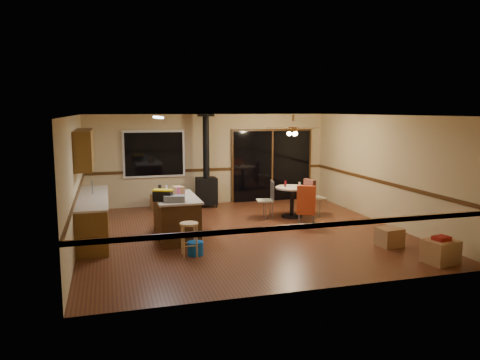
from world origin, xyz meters
name	(u,v)px	position (x,y,z in m)	size (l,w,h in m)	color
floor	(244,233)	(0.00, 0.00, 0.00)	(7.00, 7.00, 0.00)	#552917
ceiling	(244,115)	(0.00, 0.00, 2.60)	(7.00, 7.00, 0.00)	silver
wall_back	(210,159)	(0.00, 3.50, 1.30)	(7.00, 7.00, 0.00)	tan
wall_front	(310,206)	(0.00, -3.50, 1.30)	(7.00, 7.00, 0.00)	tan
wall_left	(75,182)	(-3.50, 0.00, 1.30)	(7.00, 7.00, 0.00)	tan
wall_right	(384,170)	(3.50, 0.00, 1.30)	(7.00, 7.00, 0.00)	tan
chair_rail	(244,189)	(0.00, 0.00, 1.00)	(7.00, 7.00, 0.08)	#412710
window	(154,154)	(-1.60, 3.45, 1.50)	(1.72, 0.10, 1.32)	black
sliding_door	(272,166)	(1.90, 3.45, 1.05)	(2.52, 0.10, 2.10)	black
lower_cabinets	(93,218)	(-3.20, 0.50, 0.43)	(0.60, 3.00, 0.86)	brown
countertop	(92,197)	(-3.20, 0.50, 0.88)	(0.64, 3.04, 0.04)	#BCA992
upper_cabinets	(84,149)	(-3.33, 0.70, 1.90)	(0.35, 2.00, 0.80)	brown
kitchen_island	(176,217)	(-1.50, 0.00, 0.45)	(0.88, 1.68, 0.90)	#442811
wood_stove	(206,181)	(-0.20, 3.05, 0.73)	(0.55, 0.50, 2.52)	black
ceiling_fan	(293,130)	(1.63, 1.17, 2.21)	(0.24, 0.24, 0.55)	brown
fluorescent_strip	(158,117)	(-1.80, 0.30, 2.56)	(0.10, 1.20, 0.04)	white
toolbox_grey	(174,199)	(-1.61, -0.58, 0.96)	(0.42, 0.23, 0.13)	slate
toolbox_black	(163,196)	(-1.82, -0.43, 1.00)	(0.37, 0.19, 0.20)	black
toolbox_yellow_lid	(163,190)	(-1.82, -0.43, 1.12)	(0.40, 0.21, 0.03)	gold
box_on_island	(178,191)	(-1.42, 0.20, 0.99)	(0.20, 0.27, 0.18)	#9C6F45
bottle_dark	(160,191)	(-1.82, 0.10, 1.02)	(0.07, 0.07, 0.25)	black
bottle_pink	(179,192)	(-1.44, -0.01, 1.00)	(0.06, 0.06, 0.20)	#D84C8C
bottle_white	(166,189)	(-1.63, 0.54, 0.98)	(0.05, 0.05, 0.16)	white
bar_stool	(189,239)	(-1.45, -1.31, 0.32)	(0.35, 0.35, 0.63)	tan
blue_bucket	(195,248)	(-1.33, -1.29, 0.13)	(0.30, 0.30, 0.25)	blue
dining_table	(292,197)	(1.63, 1.17, 0.53)	(0.85, 0.85, 0.78)	black
glass_red	(285,184)	(1.48, 1.27, 0.86)	(0.06, 0.06, 0.15)	#590C14
glass_cream	(300,185)	(1.81, 1.12, 0.84)	(0.05, 0.05, 0.12)	beige
chair_left	(269,195)	(1.03, 1.25, 0.59)	(0.47, 0.46, 0.51)	tan
chair_near	(306,200)	(1.64, 0.31, 0.60)	(0.59, 0.61, 0.70)	tan
chair_right	(310,193)	(2.15, 1.19, 0.60)	(0.52, 0.48, 0.70)	tan
box_under_window	(162,202)	(-1.45, 3.08, 0.21)	(0.52, 0.41, 0.41)	#9C6F45
box_corner_a	(441,251)	(2.81, -2.95, 0.21)	(0.55, 0.46, 0.42)	#9C6F45
box_corner_b	(389,237)	(2.53, -1.79, 0.18)	(0.46, 0.39, 0.37)	#9C6F45
box_small_red	(441,238)	(2.81, -2.95, 0.45)	(0.27, 0.23, 0.07)	maroon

